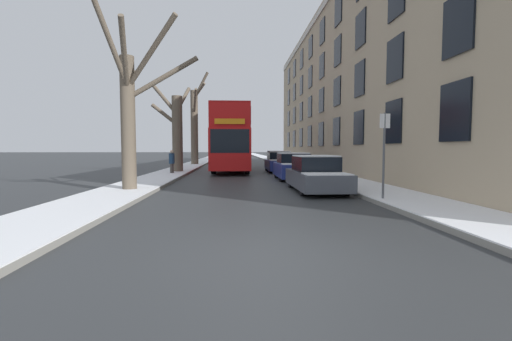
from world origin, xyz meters
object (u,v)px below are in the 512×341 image
at_px(street_sign_post, 384,152).
at_px(pedestrian_left_sidewalk, 172,161).
at_px(parked_car_0, 316,175).
at_px(parked_car_1, 293,167).
at_px(oncoming_van, 228,151).
at_px(bare_tree_left_1, 177,131).
at_px(bare_tree_left_2, 195,124).
at_px(parked_car_2, 279,162).
at_px(double_decker_bus, 231,137).
at_px(bare_tree_left_0, 130,109).

bearing_deg(street_sign_post, pedestrian_left_sidewalk, 126.26).
relative_size(parked_car_0, street_sign_post, 1.58).
xyz_separation_m(parked_car_1, oncoming_van, (-4.11, 27.51, 0.67)).
distance_m(bare_tree_left_1, bare_tree_left_2, 10.91).
height_order(parked_car_2, street_sign_post, street_sign_post).
bearing_deg(parked_car_2, parked_car_1, -90.00).
xyz_separation_m(parked_car_2, pedestrian_left_sidewalk, (-7.21, -2.88, 0.18)).
height_order(bare_tree_left_1, parked_car_2, bare_tree_left_1).
height_order(parked_car_2, oncoming_van, oncoming_van).
bearing_deg(street_sign_post, oncoming_van, 98.67).
xyz_separation_m(double_decker_bus, pedestrian_left_sidewalk, (-3.70, -4.36, -1.69)).
distance_m(parked_car_2, oncoming_van, 21.71).
distance_m(bare_tree_left_1, oncoming_van, 22.71).
xyz_separation_m(bare_tree_left_0, pedestrian_left_sidewalk, (-0.08, 8.73, -2.30)).
distance_m(parked_car_0, pedestrian_left_sidewalk, 11.19).
relative_size(bare_tree_left_2, street_sign_post, 3.28).
bearing_deg(double_decker_bus, pedestrian_left_sidewalk, -130.33).
relative_size(bare_tree_left_1, parked_car_0, 1.39).
relative_size(bare_tree_left_0, parked_car_0, 1.58).
bearing_deg(bare_tree_left_1, oncoming_van, 82.21).
xyz_separation_m(bare_tree_left_0, parked_car_0, (7.13, 0.17, -2.52)).
distance_m(bare_tree_left_2, parked_car_1, 17.80).
relative_size(parked_car_1, oncoming_van, 0.78).
relative_size(bare_tree_left_2, parked_car_1, 2.32).
bearing_deg(bare_tree_left_2, double_decker_bus, -65.95).
distance_m(bare_tree_left_0, parked_car_0, 7.56).
xyz_separation_m(parked_car_0, street_sign_post, (1.36, -3.14, 0.93)).
bearing_deg(street_sign_post, bare_tree_left_0, 160.76).
distance_m(bare_tree_left_1, double_decker_bus, 4.51).
xyz_separation_m(bare_tree_left_2, parked_car_0, (7.19, -21.15, -3.47)).
xyz_separation_m(bare_tree_left_0, street_sign_post, (8.49, -2.96, -1.59)).
distance_m(bare_tree_left_2, street_sign_post, 25.87).
distance_m(bare_tree_left_2, parked_car_0, 22.60).
xyz_separation_m(bare_tree_left_1, street_sign_post, (8.54, -13.44, -1.34)).
relative_size(bare_tree_left_1, street_sign_post, 2.19).
bearing_deg(pedestrian_left_sidewalk, bare_tree_left_0, 19.77).
distance_m(parked_car_2, street_sign_post, 14.66).
relative_size(parked_car_0, parked_car_1, 1.12).
bearing_deg(pedestrian_left_sidewalk, bare_tree_left_2, -160.90).
bearing_deg(oncoming_van, parked_car_2, -79.08).
height_order(double_decker_bus, parked_car_0, double_decker_bus).
distance_m(bare_tree_left_2, double_decker_bus, 9.15).
height_order(parked_car_1, street_sign_post, street_sign_post).
bearing_deg(oncoming_van, bare_tree_left_2, -104.86).
distance_m(parked_car_2, pedestrian_left_sidewalk, 7.77).
relative_size(double_decker_bus, oncoming_van, 2.29).
bearing_deg(bare_tree_left_2, bare_tree_left_1, -89.95).
height_order(double_decker_bus, oncoming_van, double_decker_bus).
distance_m(pedestrian_left_sidewalk, street_sign_post, 14.52).
bearing_deg(pedestrian_left_sidewalk, parked_car_1, 84.52).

